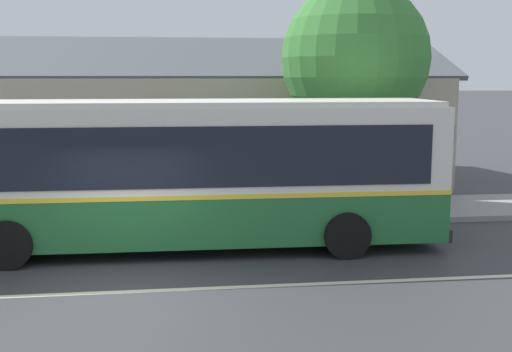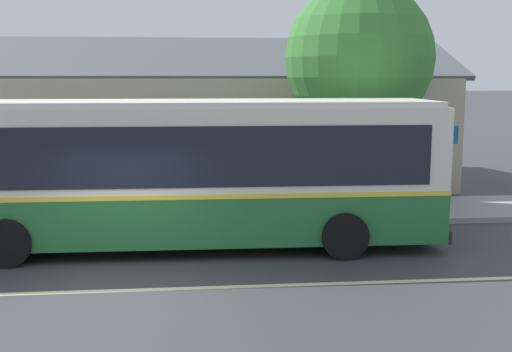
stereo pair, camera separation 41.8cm
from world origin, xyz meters
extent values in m
plane|color=#38383A|center=(0.00, 0.00, 0.00)|extent=(300.00, 300.00, 0.00)
cube|color=gray|center=(0.00, 6.00, 0.07)|extent=(60.00, 3.00, 0.15)
cube|color=beige|center=(0.00, 0.00, 0.00)|extent=(60.00, 0.16, 0.01)
cube|color=tan|center=(-1.72, 12.66, 1.88)|extent=(23.67, 8.02, 3.76)
cube|color=#4C5156|center=(-1.72, 10.65, 4.45)|extent=(24.27, 4.06, 1.54)
cube|color=#4C5156|center=(-1.72, 14.66, 4.45)|extent=(24.27, 4.06, 1.54)
cube|color=black|center=(1.04, 8.62, 2.07)|extent=(1.10, 0.06, 1.30)
cube|color=black|center=(6.57, 8.62, 2.07)|extent=(1.10, 0.06, 1.30)
cube|color=#4C3323|center=(1.83, 8.62, 1.05)|extent=(1.00, 0.06, 2.10)
cube|color=#236633|center=(0.87, 2.90, 0.80)|extent=(11.91, 2.69, 1.06)
cube|color=yellow|center=(0.87, 2.90, 1.38)|extent=(11.93, 2.71, 0.10)
cube|color=silver|center=(0.87, 2.90, 2.31)|extent=(11.91, 2.69, 1.75)
cube|color=silver|center=(0.87, 2.90, 3.25)|extent=(11.67, 2.56, 0.12)
cube|color=black|center=(0.89, 4.16, 2.21)|extent=(10.92, 0.20, 1.25)
cube|color=black|center=(0.85, 1.64, 2.21)|extent=(10.92, 0.20, 1.25)
cube|color=black|center=(6.83, 2.81, 2.21)|extent=(0.07, 2.20, 1.25)
cube|color=black|center=(6.83, 2.81, 3.05)|extent=(0.07, 1.75, 0.24)
cube|color=black|center=(6.85, 2.81, 0.40)|extent=(0.12, 2.50, 0.28)
cube|color=#197233|center=(-0.59, 4.19, 0.80)|extent=(3.32, 0.08, 0.74)
cube|color=black|center=(5.52, 4.10, 1.56)|extent=(0.90, 0.04, 2.56)
cylinder|color=black|center=(4.57, 4.09, 0.50)|extent=(1.00, 0.30, 1.00)
cylinder|color=black|center=(4.53, 1.59, 0.50)|extent=(1.00, 0.30, 1.00)
cylinder|color=black|center=(-2.37, 4.20, 0.50)|extent=(1.00, 0.30, 1.00)
cylinder|color=black|center=(-2.41, 1.70, 0.50)|extent=(1.00, 0.30, 1.00)
cylinder|color=#4C3828|center=(6.08, 6.68, 1.49)|extent=(0.31, 0.31, 2.98)
sphere|color=#387A33|center=(6.08, 6.68, 4.35)|extent=(4.22, 4.22, 4.22)
cylinder|color=gray|center=(8.18, 5.00, 1.35)|extent=(0.07, 0.07, 2.40)
cube|color=#1959A5|center=(8.18, 4.98, 2.30)|extent=(0.36, 0.03, 0.48)
camera|label=1|loc=(0.94, -11.26, 3.84)|focal=45.00mm
camera|label=2|loc=(1.36, -11.31, 3.84)|focal=45.00mm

